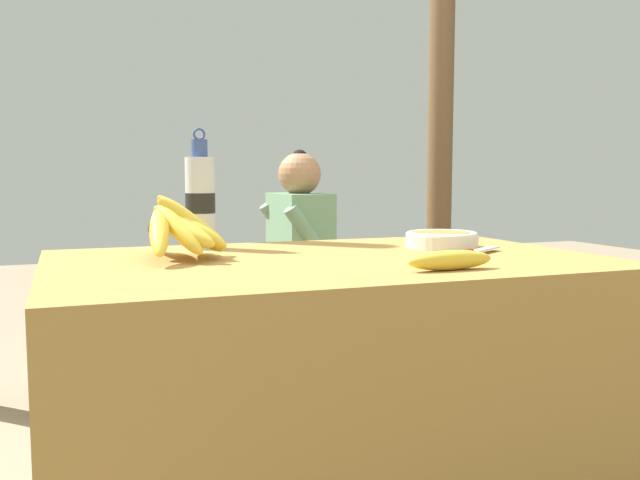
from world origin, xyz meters
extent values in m
cube|color=olive|center=(0.00, 0.00, 0.36)|extent=(1.35, 0.86, 0.73)
sphere|color=#4C381E|center=(-0.40, 0.10, 0.80)|extent=(0.06, 0.06, 0.06)
ellipsoid|color=gold|center=(-0.41, 0.03, 0.80)|extent=(0.07, 0.20, 0.14)
ellipsoid|color=gold|center=(-0.36, 0.05, 0.80)|extent=(0.13, 0.17, 0.14)
ellipsoid|color=gold|center=(-0.35, 0.05, 0.80)|extent=(0.16, 0.18, 0.11)
ellipsoid|color=gold|center=(-0.33, 0.07, 0.80)|extent=(0.20, 0.12, 0.13)
ellipsoid|color=gold|center=(-0.32, 0.09, 0.81)|extent=(0.19, 0.08, 0.17)
ellipsoid|color=gold|center=(-0.32, 0.12, 0.80)|extent=(0.21, 0.08, 0.14)
ellipsoid|color=gold|center=(-0.33, 0.14, 0.81)|extent=(0.18, 0.12, 0.16)
ellipsoid|color=gold|center=(-0.34, 0.16, 0.81)|extent=(0.18, 0.16, 0.17)
ellipsoid|color=gold|center=(-0.38, 0.17, 0.80)|extent=(0.08, 0.20, 0.10)
ellipsoid|color=gold|center=(-0.39, 0.18, 0.80)|extent=(0.05, 0.22, 0.11)
cylinder|color=silver|center=(0.39, 0.11, 0.74)|extent=(0.20, 0.20, 0.04)
torus|color=silver|center=(0.39, 0.11, 0.76)|extent=(0.20, 0.20, 0.02)
cylinder|color=olive|center=(0.39, 0.11, 0.76)|extent=(0.16, 0.16, 0.01)
cylinder|color=silver|center=(-0.26, 0.33, 0.85)|extent=(0.08, 0.08, 0.25)
cylinder|color=black|center=(-0.26, 0.33, 0.85)|extent=(0.08, 0.08, 0.06)
cylinder|color=#33477F|center=(-0.26, 0.33, 1.00)|extent=(0.04, 0.04, 0.05)
torus|color=#33477F|center=(-0.26, 0.33, 1.04)|extent=(0.03, 0.01, 0.03)
ellipsoid|color=gold|center=(0.17, -0.29, 0.75)|extent=(0.21, 0.05, 0.04)
cube|color=#BCBCC1|center=(0.42, -0.05, 0.74)|extent=(0.15, 0.11, 0.00)
cylinder|color=maroon|center=(0.33, -0.11, 0.74)|extent=(0.06, 0.05, 0.02)
cube|color=brown|center=(0.07, 1.26, 0.37)|extent=(1.61, 0.32, 0.04)
cube|color=brown|center=(-0.64, 1.14, 0.18)|extent=(0.06, 0.06, 0.35)
cube|color=brown|center=(0.77, 1.14, 0.18)|extent=(0.06, 0.06, 0.35)
cube|color=brown|center=(-0.64, 1.38, 0.18)|extent=(0.06, 0.06, 0.35)
cube|color=brown|center=(0.77, 1.38, 0.18)|extent=(0.06, 0.06, 0.35)
cylinder|color=#232328|center=(0.09, 1.13, 0.19)|extent=(0.09, 0.09, 0.39)
cylinder|color=#232328|center=(0.21, 1.13, 0.40)|extent=(0.30, 0.10, 0.09)
cylinder|color=#232328|center=(0.09, 1.31, 0.19)|extent=(0.09, 0.09, 0.39)
cylinder|color=#232328|center=(0.21, 1.32, 0.40)|extent=(0.30, 0.10, 0.09)
cube|color=slate|center=(0.34, 1.23, 0.62)|extent=(0.21, 0.35, 0.46)
cylinder|color=slate|center=(0.32, 1.07, 0.69)|extent=(0.20, 0.07, 0.25)
cylinder|color=slate|center=(0.31, 1.39, 0.69)|extent=(0.20, 0.07, 0.25)
sphere|color=#9E704C|center=(0.34, 1.23, 0.93)|extent=(0.19, 0.19, 0.19)
sphere|color=black|center=(0.34, 1.23, 1.00)|extent=(0.07, 0.07, 0.07)
sphere|color=#4C381E|center=(-0.37, 1.26, 0.46)|extent=(0.05, 0.05, 0.05)
ellipsoid|color=olive|center=(-0.37, 1.19, 0.46)|extent=(0.05, 0.18, 0.10)
ellipsoid|color=olive|center=(-0.33, 1.21, 0.46)|extent=(0.14, 0.17, 0.12)
ellipsoid|color=olive|center=(-0.32, 1.24, 0.46)|extent=(0.15, 0.10, 0.14)
ellipsoid|color=olive|center=(-0.30, 1.26, 0.47)|extent=(0.19, 0.04, 0.15)
ellipsoid|color=olive|center=(-0.31, 1.29, 0.47)|extent=(0.17, 0.11, 0.16)
ellipsoid|color=olive|center=(-0.34, 1.32, 0.45)|extent=(0.13, 0.17, 0.11)
ellipsoid|color=olive|center=(-0.35, 1.33, 0.46)|extent=(0.09, 0.18, 0.14)
cylinder|color=brown|center=(1.16, 1.44, 1.34)|extent=(0.13, 0.13, 2.67)
camera|label=1|loc=(-0.61, -1.55, 0.93)|focal=38.00mm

